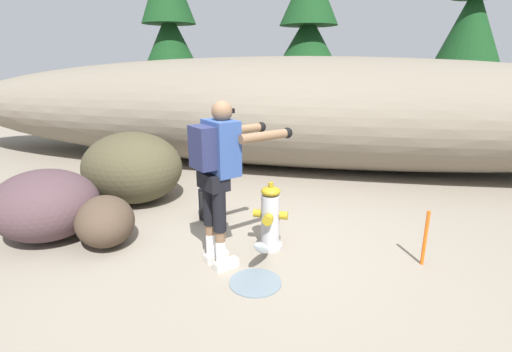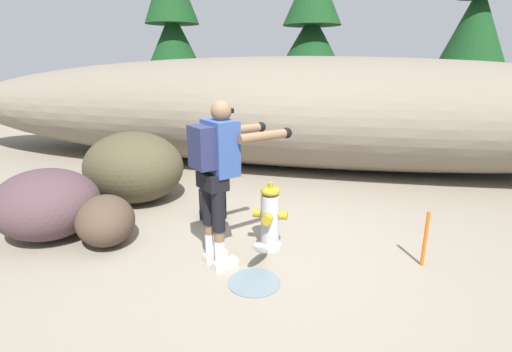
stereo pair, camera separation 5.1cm
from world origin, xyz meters
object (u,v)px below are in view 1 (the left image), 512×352
(survey_stake, at_px, (425,238))
(utility_worker, at_px, (220,165))
(boulder_mid, at_px, (105,221))
(fire_hydrant, at_px, (270,218))
(boulder_small, at_px, (46,205))
(boulder_large, at_px, (133,167))
(spare_backpack, at_px, (213,204))

(survey_stake, bearing_deg, utility_worker, -167.37)
(boulder_mid, height_order, survey_stake, survey_stake)
(fire_hydrant, distance_m, boulder_mid, 1.91)
(fire_hydrant, bearing_deg, boulder_small, -173.08)
(boulder_large, bearing_deg, boulder_small, -104.95)
(boulder_large, xyz_separation_m, boulder_mid, (0.41, -1.36, -0.24))
(fire_hydrant, relative_size, boulder_mid, 0.94)
(boulder_large, height_order, boulder_mid, boulder_large)
(utility_worker, xyz_separation_m, spare_backpack, (-0.49, 1.09, -0.87))
(fire_hydrant, bearing_deg, boulder_mid, -170.21)
(utility_worker, relative_size, boulder_large, 1.14)
(boulder_small, bearing_deg, survey_stake, 4.20)
(boulder_small, bearing_deg, boulder_large, 75.05)
(spare_backpack, relative_size, boulder_large, 0.32)
(fire_hydrant, xyz_separation_m, boulder_mid, (-1.88, -0.32, -0.08))
(utility_worker, relative_size, spare_backpack, 3.61)
(utility_worker, relative_size, boulder_mid, 2.04)
(survey_stake, bearing_deg, fire_hydrant, 179.72)
(fire_hydrant, bearing_deg, boulder_large, 155.76)
(spare_backpack, xyz_separation_m, boulder_mid, (-0.97, -0.95, 0.07))
(fire_hydrant, xyz_separation_m, boulder_small, (-2.65, -0.32, 0.05))
(utility_worker, height_order, spare_backpack, utility_worker)
(fire_hydrant, height_order, boulder_small, boulder_small)
(fire_hydrant, distance_m, survey_stake, 1.63)
(spare_backpack, relative_size, boulder_mid, 0.56)
(boulder_large, relative_size, boulder_small, 1.22)
(survey_stake, bearing_deg, boulder_small, -175.80)
(utility_worker, bearing_deg, boulder_mid, 125.82)
(fire_hydrant, relative_size, boulder_large, 0.53)
(fire_hydrant, xyz_separation_m, boulder_large, (-2.29, 1.03, 0.17))
(boulder_small, bearing_deg, boulder_mid, -0.15)
(utility_worker, relative_size, boulder_small, 1.39)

